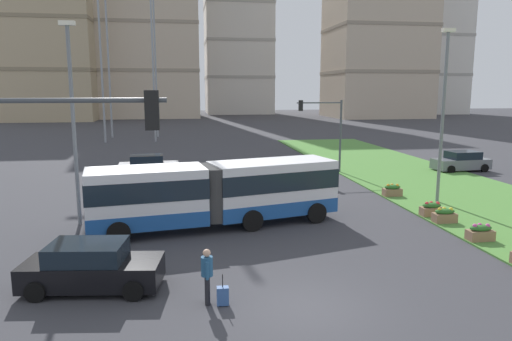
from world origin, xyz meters
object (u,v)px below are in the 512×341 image
streetlight_median (443,110)px  apartment_tower_east (422,20)px  pedestrian_crossing (207,272)px  streetlight_left (73,117)px  apartment_tower_centre (238,7)px  car_black_sedan (92,267)px  flower_planter_4 (392,190)px  car_white_van (149,166)px  articulated_bus (217,192)px  apartment_tower_eastcentre (379,7)px  traffic_light_near_left (42,194)px  traffic_light_far_right (326,123)px  flower_planter_2 (445,215)px  rolling_suitcase (223,296)px  apartment_tower_west (45,23)px  car_grey_wagon (461,162)px  apartment_tower_westcentre (148,4)px  flower_planter_3 (432,209)px  flower_planter_1 (480,232)px

streetlight_median → apartment_tower_east: size_ratio=0.20×
pedestrian_crossing → apartment_tower_east: (61.99, 105.52, 23.00)m
streetlight_left → apartment_tower_centre: size_ratio=0.18×
car_black_sedan → flower_planter_4: (15.53, 11.01, -0.33)m
car_black_sedan → apartment_tower_centre: (18.11, 109.92, 26.20)m
pedestrian_crossing → streetlight_left: size_ratio=0.18×
car_white_van → streetlight_median: streetlight_median is taller
articulated_bus → apartment_tower_eastcentre: apartment_tower_eastcentre is taller
car_white_van → streetlight_left: size_ratio=0.47×
traffic_light_near_left → traffic_light_far_right: size_ratio=1.15×
flower_planter_2 → apartment_tower_eastcentre: apartment_tower_eastcentre is taller
flower_planter_2 → flower_planter_4: 5.80m
streetlight_median → car_black_sedan: bearing=-152.2°
rolling_suitcase → apartment_tower_west: bearing=106.9°
apartment_tower_east → car_black_sedan: bearing=-122.3°
car_grey_wagon → apartment_tower_west: (-48.43, 69.92, 18.79)m
flower_planter_2 → traffic_light_near_left: size_ratio=0.17×
apartment_tower_westcentre → apartment_tower_east: (69.17, 7.24, -0.93)m
car_black_sedan → apartment_tower_eastcentre: 103.13m
articulated_bus → car_white_van: size_ratio=2.68×
apartment_tower_centre → apartment_tower_eastcentre: bearing=-36.2°
articulated_bus → flower_planter_4: articulated_bus is taller
apartment_tower_westcentre → traffic_light_far_right: bearing=-77.2°
car_white_van → apartment_tower_west: apartment_tower_west is taller
car_black_sedan → apartment_tower_centre: bearing=80.6°
car_black_sedan → apartment_tower_east: 125.06m
apartment_tower_westcentre → apartment_tower_eastcentre: bearing=-8.9°
rolling_suitcase → streetlight_left: size_ratio=0.10×
traffic_light_far_right → apartment_tower_westcentre: bearing=102.8°
rolling_suitcase → flower_planter_4: size_ratio=0.88×
car_black_sedan → apartment_tower_eastcentre: apartment_tower_eastcentre is taller
pedestrian_crossing → streetlight_median: streetlight_median is taller
apartment_tower_eastcentre → flower_planter_3: bearing=-111.0°
flower_planter_1 → apartment_tower_eastcentre: apartment_tower_eastcentre is taller
car_black_sedan → apartment_tower_east: bearing=57.7°
streetlight_median → apartment_tower_centre: apartment_tower_centre is taller
articulated_bus → apartment_tower_west: apartment_tower_west is taller
traffic_light_far_right → apartment_tower_west: size_ratio=0.14×
flower_planter_3 → apartment_tower_west: (-38.99, 82.31, 19.12)m
rolling_suitcase → streetlight_median: 18.01m
flower_planter_3 → streetlight_left: bearing=175.2°
car_grey_wagon → apartment_tower_east: apartment_tower_east is taller
car_grey_wagon → flower_planter_1: car_grey_wagon is taller
rolling_suitcase → flower_planter_3: 14.11m
car_black_sedan → streetlight_median: 20.23m
car_grey_wagon → apartment_tower_west: size_ratio=0.12×
flower_planter_2 → apartment_tower_east: size_ratio=0.02×
car_white_van → apartment_tower_westcentre: 79.93m
apartment_tower_eastcentre → flower_planter_4: bearing=-112.2°
apartment_tower_eastcentre → streetlight_left: bearing=-121.3°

